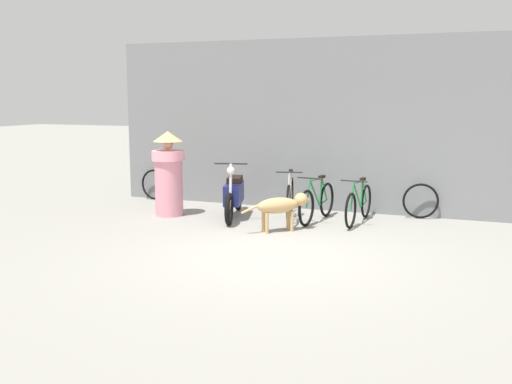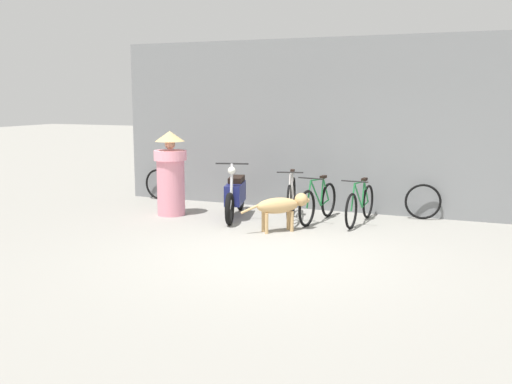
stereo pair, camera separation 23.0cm
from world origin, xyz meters
name	(u,v)px [view 2 (the right image)]	position (x,y,z in m)	size (l,w,h in m)	color
ground_plane	(270,255)	(0.00, 0.00, 0.00)	(60.00, 60.00, 0.00)	gray
shop_wall_back	(339,126)	(0.00, 3.60, 1.64)	(9.14, 0.20, 3.29)	slate
bicycle_0	(291,199)	(-0.54, 2.44, 0.38)	(0.54, 1.62, 0.91)	black
bicycle_1	(318,203)	(-0.04, 2.45, 0.34)	(0.46, 1.58, 0.83)	black
bicycle_2	(360,205)	(0.68, 2.59, 0.33)	(0.46, 1.62, 0.80)	black
motorcycle	(235,195)	(-1.55, 2.24, 0.42)	(0.70, 1.88, 1.05)	black
stray_dog	(282,206)	(-0.37, 1.48, 0.43)	(0.94, 0.91, 0.62)	tan
person_in_robes	(171,172)	(-2.75, 1.98, 0.80)	(0.85, 0.85, 1.57)	pink
spare_tire_left	(423,202)	(1.65, 3.36, 0.32)	(0.64, 0.16, 0.65)	black
spare_tire_right	(158,184)	(-3.88, 3.36, 0.33)	(0.65, 0.10, 0.65)	black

